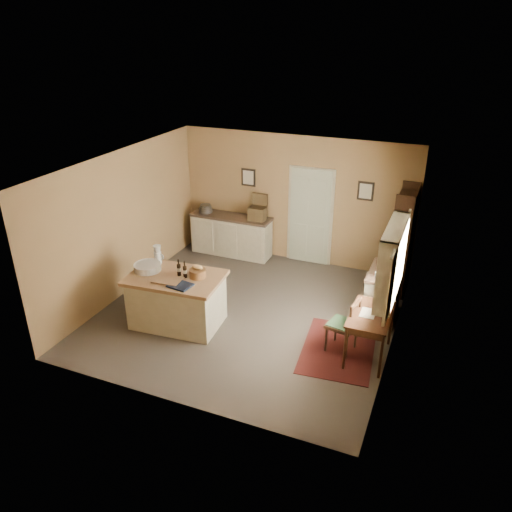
{
  "coord_description": "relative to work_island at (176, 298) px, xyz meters",
  "views": [
    {
      "loc": [
        3.03,
        -7.01,
        4.72
      ],
      "look_at": [
        0.14,
        0.01,
        1.15
      ],
      "focal_mm": 35.0,
      "sensor_mm": 36.0,
      "label": 1
    }
  ],
  "objects": [
    {
      "name": "writing_desk",
      "position": [
        3.2,
        0.29,
        0.19
      ],
      "size": [
        0.61,
        0.99,
        0.82
      ],
      "color": "#361E12",
      "rests_on": "ground"
    },
    {
      "name": "door",
      "position": [
        1.35,
        3.22,
        0.57
      ],
      "size": [
        0.97,
        0.06,
        2.11
      ],
      "primitive_type": "cube",
      "color": "#B6BD9E",
      "rests_on": "ground"
    },
    {
      "name": "window",
      "position": [
        3.43,
        0.55,
        1.07
      ],
      "size": [
        0.25,
        1.99,
        1.12
      ],
      "color": "beige",
      "rests_on": "ground"
    },
    {
      "name": "wall_back",
      "position": [
        1.0,
        3.25,
        0.87
      ],
      "size": [
        5.0,
        0.1,
        2.7
      ],
      "primitive_type": "cube",
      "color": "#997246",
      "rests_on": "ground"
    },
    {
      "name": "ground",
      "position": [
        1.0,
        0.75,
        -0.48
      ],
      "size": [
        5.0,
        5.0,
        0.0
      ],
      "primitive_type": "plane",
      "color": "#61554A",
      "rests_on": "ground"
    },
    {
      "name": "wall_left",
      "position": [
        -1.5,
        0.75,
        0.87
      ],
      "size": [
        0.1,
        5.0,
        2.7
      ],
      "primitive_type": "cube",
      "color": "#997246",
      "rests_on": "ground"
    },
    {
      "name": "rug",
      "position": [
        2.75,
        0.29,
        -0.48
      ],
      "size": [
        1.25,
        1.7,
        0.01
      ],
      "primitive_type": "cube",
      "rotation": [
        0.0,
        0.0,
        0.1
      ],
      "color": "#551714",
      "rests_on": "ground"
    },
    {
      "name": "framed_prints",
      "position": [
        1.2,
        3.23,
        1.24
      ],
      "size": [
        2.82,
        0.02,
        0.38
      ],
      "color": "black",
      "rests_on": "ground"
    },
    {
      "name": "work_island",
      "position": [
        0.0,
        0.0,
        0.0
      ],
      "size": [
        1.63,
        1.13,
        1.2
      ],
      "rotation": [
        0.0,
        0.0,
        0.08
      ],
      "color": "beige",
      "rests_on": "ground"
    },
    {
      "name": "desk_chair",
      "position": [
        2.78,
        0.3,
        -0.02
      ],
      "size": [
        0.51,
        0.51,
        0.92
      ],
      "primitive_type": null,
      "rotation": [
        0.0,
        0.0,
        -0.2
      ],
      "color": "black",
      "rests_on": "ground"
    },
    {
      "name": "ceiling",
      "position": [
        1.0,
        0.75,
        2.22
      ],
      "size": [
        5.0,
        5.0,
        0.0
      ],
      "primitive_type": "plane",
      "color": "silver",
      "rests_on": "wall_back"
    },
    {
      "name": "wall_right",
      "position": [
        3.5,
        0.75,
        0.87
      ],
      "size": [
        0.1,
        5.0,
        2.7
      ],
      "primitive_type": "cube",
      "color": "#997246",
      "rests_on": "ground"
    },
    {
      "name": "shelving_unit",
      "position": [
        3.36,
        2.73,
        0.53
      ],
      "size": [
        0.34,
        0.91,
        2.03
      ],
      "color": "black",
      "rests_on": "ground"
    },
    {
      "name": "sideboard",
      "position": [
        -0.34,
        2.95,
        -0.0
      ],
      "size": [
        1.8,
        0.51,
        1.18
      ],
      "color": "beige",
      "rests_on": "ground"
    },
    {
      "name": "wall_front",
      "position": [
        1.0,
        -1.75,
        0.87
      ],
      "size": [
        5.0,
        0.1,
        2.7
      ],
      "primitive_type": "cube",
      "color": "#997246",
      "rests_on": "ground"
    },
    {
      "name": "right_cabinet",
      "position": [
        3.2,
        1.54,
        -0.02
      ],
      "size": [
        0.54,
        0.97,
        0.99
      ],
      "color": "beige",
      "rests_on": "ground"
    }
  ]
}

